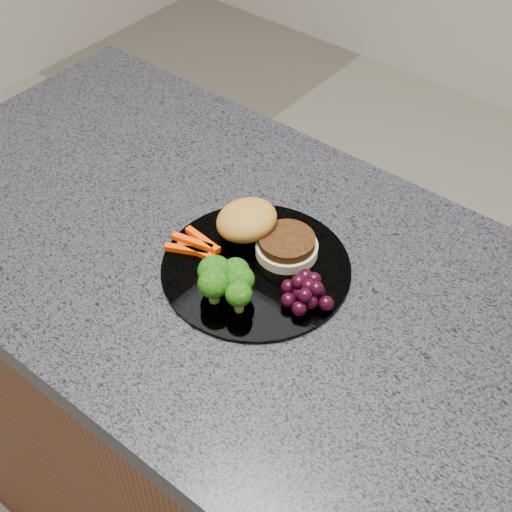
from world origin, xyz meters
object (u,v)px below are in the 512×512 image
(grape_bunch, at_px, (306,291))
(burger, at_px, (261,231))
(island_cabinet, at_px, (250,443))
(plate, at_px, (256,268))

(grape_bunch, bearing_deg, burger, 157.03)
(island_cabinet, relative_size, burger, 7.12)
(plate, height_order, burger, burger)
(burger, bearing_deg, island_cabinet, -86.62)
(island_cabinet, bearing_deg, burger, 106.62)
(island_cabinet, relative_size, plate, 4.62)
(burger, height_order, grape_bunch, burger)
(plate, bearing_deg, grape_bunch, -3.90)
(burger, relative_size, grape_bunch, 2.25)
(island_cabinet, xyz_separation_m, grape_bunch, (0.10, -0.00, 0.49))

